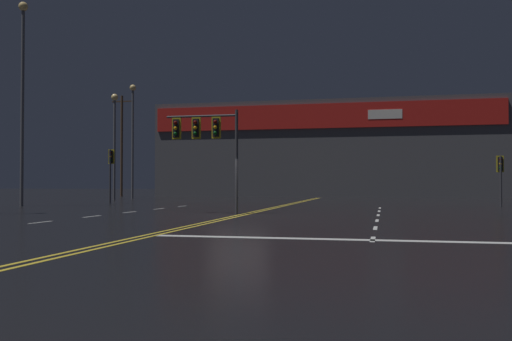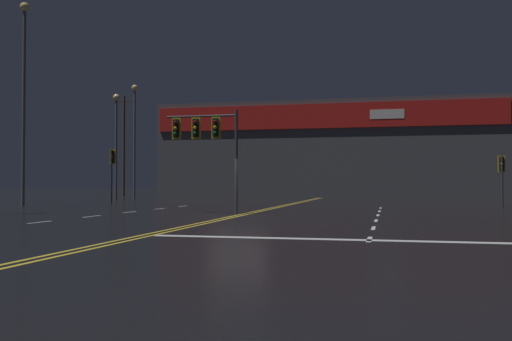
% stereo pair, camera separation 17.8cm
% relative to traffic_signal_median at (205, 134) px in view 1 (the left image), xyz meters
% --- Properties ---
extents(ground_plane, '(200.00, 200.00, 0.00)m').
position_rel_traffic_signal_median_xyz_m(ground_plane, '(1.90, -1.33, -3.63)').
color(ground_plane, black).
extents(road_markings, '(17.25, 60.00, 0.01)m').
position_rel_traffic_signal_median_xyz_m(road_markings, '(3.14, -3.29, -3.62)').
color(road_markings, gold).
rests_on(road_markings, ground).
extents(traffic_signal_median, '(3.41, 0.36, 4.70)m').
position_rel_traffic_signal_median_xyz_m(traffic_signal_median, '(0.00, 0.00, 0.00)').
color(traffic_signal_median, '#38383D').
rests_on(traffic_signal_median, ground).
extents(traffic_signal_corner_northeast, '(0.42, 0.36, 3.03)m').
position_rel_traffic_signal_median_xyz_m(traffic_signal_corner_northeast, '(14.73, 11.71, -1.41)').
color(traffic_signal_corner_northeast, '#38383D').
rests_on(traffic_signal_corner_northeast, ground).
extents(traffic_signal_corner_northwest, '(0.42, 0.36, 3.70)m').
position_rel_traffic_signal_median_xyz_m(traffic_signal_corner_northwest, '(-10.27, 10.95, -0.91)').
color(traffic_signal_corner_northwest, '#38383D').
rests_on(traffic_signal_corner_northwest, ground).
extents(streetlight_near_left, '(0.56, 0.56, 8.68)m').
position_rel_traffic_signal_median_xyz_m(streetlight_near_left, '(-13.54, 17.92, 1.98)').
color(streetlight_near_left, '#59595E').
rests_on(streetlight_near_left, ground).
extents(streetlight_median_approach, '(0.56, 0.56, 10.25)m').
position_rel_traffic_signal_median_xyz_m(streetlight_median_approach, '(-14.12, 22.59, 2.84)').
color(streetlight_median_approach, '#59595E').
rests_on(streetlight_median_approach, ground).
extents(streetlight_far_left, '(0.56, 0.56, 12.40)m').
position_rel_traffic_signal_median_xyz_m(streetlight_far_left, '(-13.39, 5.63, 4.00)').
color(streetlight_far_left, '#59595E').
rests_on(streetlight_far_left, ground).
extents(building_backdrop, '(34.91, 10.23, 9.66)m').
position_rel_traffic_signal_median_xyz_m(building_backdrop, '(1.90, 36.04, 1.22)').
color(building_backdrop, '#4C4C51').
rests_on(building_backdrop, ground).
extents(utility_pole_row, '(44.22, 0.26, 10.52)m').
position_rel_traffic_signal_median_xyz_m(utility_pole_row, '(2.13, 30.02, 1.82)').
color(utility_pole_row, '#4C3828').
rests_on(utility_pole_row, ground).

